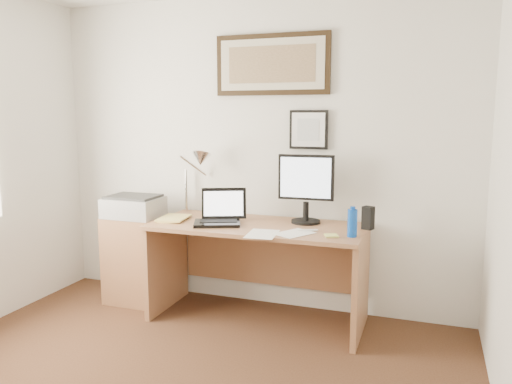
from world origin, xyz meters
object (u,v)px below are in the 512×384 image
at_px(laptop, 220,216).
at_px(printer, 134,206).
at_px(water_bottle, 352,223).
at_px(book, 162,218).
at_px(lcd_monitor, 306,185).
at_px(side_cabinet, 139,259).
at_px(desk, 261,252).

xyz_separation_m(laptop, printer, (-0.80, 0.08, 0.01)).
xyz_separation_m(water_bottle, book, (-1.50, 0.07, -0.08)).
relative_size(laptop, lcd_monitor, 0.79).
height_order(side_cabinet, desk, desk).
bearing_deg(water_bottle, side_cabinet, 173.93).
bearing_deg(book, side_cabinet, 157.75).
distance_m(water_bottle, desk, 0.83).
distance_m(book, printer, 0.33).
bearing_deg(printer, water_bottle, -4.95).
bearing_deg(water_bottle, desk, 162.71).
height_order(desk, laptop, laptop).
bearing_deg(lcd_monitor, water_bottle, -37.92).
bearing_deg(printer, laptop, -5.36).
relative_size(side_cabinet, water_bottle, 3.89).
xyz_separation_m(side_cabinet, lcd_monitor, (1.40, 0.12, 0.68)).
distance_m(desk, printer, 1.13).
relative_size(book, printer, 0.64).
bearing_deg(desk, book, -168.65).
relative_size(book, desk, 0.18).
distance_m(side_cabinet, laptop, 0.91).
distance_m(lcd_monitor, printer, 1.44).
height_order(laptop, printer, laptop).
height_order(side_cabinet, water_bottle, water_bottle).
bearing_deg(side_cabinet, printer, -112.92).
distance_m(side_cabinet, water_bottle, 1.87).
height_order(book, laptop, laptop).
xyz_separation_m(water_bottle, desk, (-0.73, 0.23, -0.33)).
bearing_deg(lcd_monitor, laptop, -159.36).
height_order(book, printer, printer).
xyz_separation_m(water_bottle, lcd_monitor, (-0.40, 0.31, 0.20)).
xyz_separation_m(desk, lcd_monitor, (0.33, 0.08, 0.53)).
height_order(laptop, lcd_monitor, lcd_monitor).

